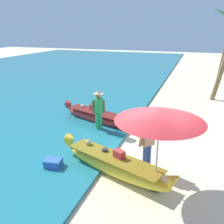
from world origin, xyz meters
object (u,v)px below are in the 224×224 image
at_px(cooler_box, 53,164).
at_px(boat_red_midground, 97,116).
at_px(patio_umbrella_large, 160,115).
at_px(person_vendor_hatted, 99,108).
at_px(boat_yellow_foreground, 113,164).
at_px(person_tourist_customer, 147,143).

bearing_deg(cooler_box, boat_red_midground, 85.55).
bearing_deg(patio_umbrella_large, boat_red_midground, 130.54).
height_order(person_vendor_hatted, patio_umbrella_large, patio_umbrella_large).
relative_size(boat_yellow_foreground, patio_umbrella_large, 1.70).
distance_m(boat_red_midground, person_tourist_customer, 4.41).
distance_m(boat_yellow_foreground, patio_umbrella_large, 2.27).
distance_m(person_tourist_customer, cooler_box, 2.96).
height_order(patio_umbrella_large, cooler_box, patio_umbrella_large).
relative_size(boat_yellow_foreground, cooler_box, 7.94).
relative_size(person_tourist_customer, cooler_box, 3.29).
distance_m(boat_red_midground, patio_umbrella_large, 5.55).
bearing_deg(boat_yellow_foreground, patio_umbrella_large, -13.47).
bearing_deg(patio_umbrella_large, cooler_box, -178.40).
distance_m(boat_yellow_foreground, cooler_box, 1.87).
distance_m(boat_yellow_foreground, boat_red_midground, 4.22).
bearing_deg(person_vendor_hatted, boat_red_midground, 118.71).
distance_m(person_vendor_hatted, cooler_box, 3.31).
height_order(boat_yellow_foreground, person_vendor_hatted, person_vendor_hatted).
relative_size(boat_yellow_foreground, person_tourist_customer, 2.41).
xyz_separation_m(person_vendor_hatted, patio_umbrella_large, (2.93, -3.11, 1.12)).
bearing_deg(patio_umbrella_large, person_vendor_hatted, 133.25).
xyz_separation_m(boat_red_midground, cooler_box, (0.27, -4.06, -0.12)).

